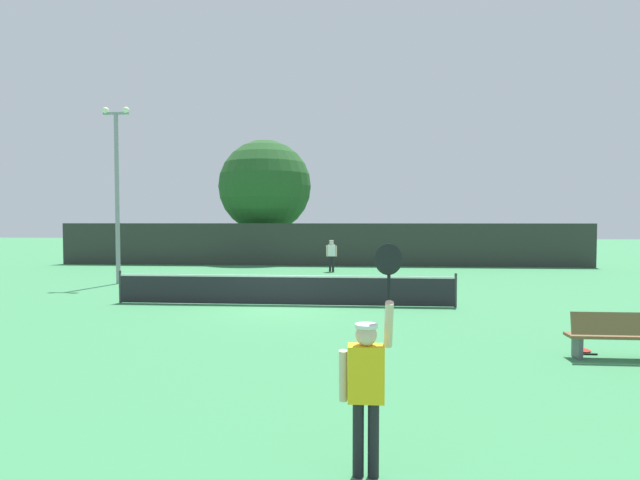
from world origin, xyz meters
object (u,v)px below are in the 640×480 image
(spare_racket, at_px, (584,350))
(courtside_bench, at_px, (616,335))
(player_receiving, at_px, (332,252))
(light_pole, at_px, (117,183))
(tennis_ball, at_px, (322,297))
(parked_car_mid, at_px, (465,247))
(parked_car_near, at_px, (422,249))
(player_serving, at_px, (367,376))
(large_tree, at_px, (265,187))

(spare_racket, height_order, courtside_bench, courtside_bench)
(player_receiving, distance_m, light_pole, 11.08)
(tennis_ball, bearing_deg, parked_car_mid, 65.44)
(player_receiving, bearing_deg, light_pole, 32.93)
(light_pole, relative_size, parked_car_near, 1.75)
(player_receiving, height_order, tennis_ball, player_receiving)
(tennis_ball, bearing_deg, light_pole, 160.04)
(player_serving, distance_m, spare_racket, 7.20)
(spare_racket, distance_m, parked_car_mid, 26.85)
(player_receiving, distance_m, spare_racket, 16.96)
(player_serving, xyz_separation_m, light_pole, (-10.42, 15.48, 3.25))
(courtside_bench, distance_m, parked_car_mid, 27.39)
(player_serving, bearing_deg, parked_car_mid, 76.52)
(player_receiving, distance_m, parked_car_near, 10.26)
(light_pole, bearing_deg, parked_car_near, 44.05)
(large_tree, distance_m, parked_car_near, 11.57)
(tennis_ball, relative_size, parked_car_near, 0.02)
(player_receiving, distance_m, large_tree, 9.17)
(tennis_ball, relative_size, large_tree, 0.01)
(courtside_bench, bearing_deg, spare_racket, 120.06)
(parked_car_mid, bearing_deg, player_serving, -102.22)
(tennis_ball, xyz_separation_m, parked_car_mid, (9.09, 19.90, 0.74))
(parked_car_mid, bearing_deg, tennis_ball, -113.30)
(player_receiving, bearing_deg, player_serving, 94.16)
(spare_racket, bearing_deg, courtside_bench, -59.94)
(parked_car_near, distance_m, parked_car_mid, 4.20)
(tennis_ball, relative_size, spare_racket, 0.13)
(player_receiving, xyz_separation_m, courtside_bench, (6.46, -16.37, -0.55))
(spare_racket, bearing_deg, large_tree, 115.95)
(player_serving, relative_size, courtside_bench, 1.37)
(tennis_ball, xyz_separation_m, parked_car_near, (5.66, 17.48, 0.74))
(tennis_ball, height_order, courtside_bench, courtside_bench)
(player_serving, distance_m, parked_car_mid, 33.02)
(player_receiving, height_order, parked_car_near, parked_car_near)
(tennis_ball, height_order, parked_car_near, parked_car_near)
(light_pole, distance_m, large_tree, 13.12)
(spare_racket, height_order, light_pole, light_pole)
(spare_racket, height_order, large_tree, large_tree)
(player_serving, relative_size, light_pole, 0.33)
(large_tree, bearing_deg, tennis_ball, -72.47)
(courtside_bench, bearing_deg, player_receiving, 111.53)
(player_receiving, distance_m, tennis_ball, 9.09)
(spare_racket, xyz_separation_m, courtside_bench, (0.34, -0.59, 0.46))
(light_pole, height_order, parked_car_mid, light_pole)
(parked_car_near, bearing_deg, player_serving, -101.84)
(player_receiving, relative_size, light_pole, 0.22)
(player_serving, height_order, parked_car_mid, player_serving)
(spare_racket, relative_size, large_tree, 0.06)
(courtside_bench, xyz_separation_m, parked_car_near, (-0.65, 24.83, 0.30))
(player_receiving, xyz_separation_m, light_pole, (-8.88, -5.75, 3.30))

